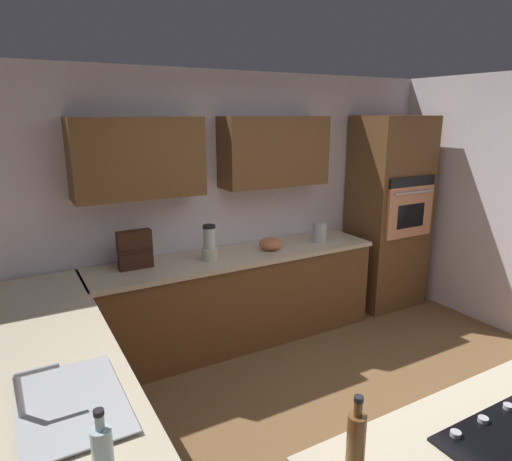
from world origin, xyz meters
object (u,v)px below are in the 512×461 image
at_px(blender, 209,245).
at_px(mixing_bowl, 270,244).
at_px(wall_oven, 388,213).
at_px(oil_bottle, 356,440).
at_px(dish_soap_bottle, 102,448).
at_px(kettle, 320,232).
at_px(spice_rack, 135,250).
at_px(sink_unit, 69,403).

height_order(blender, mixing_bowl, blender).
height_order(wall_oven, oil_bottle, wall_oven).
xyz_separation_m(blender, dish_soap_bottle, (1.37, 2.13, -0.04)).
xyz_separation_m(wall_oven, dish_soap_bottle, (3.62, 2.15, -0.09)).
bearing_deg(dish_soap_bottle, wall_oven, -149.26).
bearing_deg(kettle, spice_rack, -3.26).
bearing_deg(kettle, blender, 0.00).
relative_size(sink_unit, dish_soap_bottle, 2.62).
distance_m(blender, dish_soap_bottle, 2.53).
bearing_deg(oil_bottle, blender, -101.95).
height_order(sink_unit, oil_bottle, oil_bottle).
distance_m(mixing_bowl, oil_bottle, 2.84).
bearing_deg(wall_oven, sink_unit, 24.46).
relative_size(wall_oven, kettle, 10.70).
distance_m(blender, kettle, 1.25).
relative_size(wall_oven, oil_bottle, 6.97).
xyz_separation_m(sink_unit, kettle, (-2.68, -1.65, 0.08)).
bearing_deg(wall_oven, oil_bottle, 42.96).
bearing_deg(wall_oven, dish_soap_bottle, 30.74).
relative_size(sink_unit, mixing_bowl, 3.11).
distance_m(spice_rack, dish_soap_bottle, 2.35).
bearing_deg(blender, spice_rack, -9.45).
bearing_deg(oil_bottle, wall_oven, -137.04).
relative_size(kettle, dish_soap_bottle, 0.76).
distance_m(wall_oven, spice_rack, 2.90).
bearing_deg(mixing_bowl, wall_oven, -179.13).
xyz_separation_m(blender, spice_rack, (0.65, -0.11, 0.03)).
relative_size(blender, dish_soap_bottle, 1.24).
height_order(wall_oven, spice_rack, wall_oven).
distance_m(wall_oven, blender, 2.25).
bearing_deg(spice_rack, sink_unit, 66.10).
height_order(spice_rack, dish_soap_bottle, spice_rack).
height_order(blender, spice_rack, spice_rack).
bearing_deg(sink_unit, spice_rack, -113.90).
bearing_deg(oil_bottle, sink_unit, -46.49).
xyz_separation_m(sink_unit, spice_rack, (-0.78, -1.76, 0.15)).
xyz_separation_m(mixing_bowl, kettle, (-0.60, 0.00, 0.04)).
bearing_deg(dish_soap_bottle, kettle, -140.91).
xyz_separation_m(spice_rack, kettle, (-1.90, 0.11, -0.07)).
xyz_separation_m(wall_oven, kettle, (1.00, 0.02, -0.09)).
bearing_deg(blender, wall_oven, -179.38).
bearing_deg(spice_rack, blender, 170.55).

